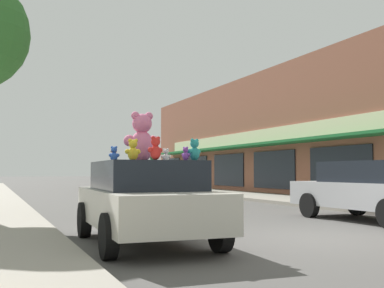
% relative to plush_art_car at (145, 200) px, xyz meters
% --- Properties ---
extents(ground_plane, '(260.00, 260.00, 0.00)m').
position_rel_plush_art_car_xyz_m(ground_plane, '(3.31, -0.71, -0.79)').
color(ground_plane, '#514F4C').
extents(storefront_row, '(14.50, 36.69, 6.97)m').
position_rel_plush_art_car_xyz_m(storefront_row, '(17.96, 13.61, 2.69)').
color(storefront_row, brown).
rests_on(storefront_row, ground_plane).
extents(plush_art_car, '(2.14, 4.25, 1.48)m').
position_rel_plush_art_car_xyz_m(plush_art_car, '(0.00, 0.00, 0.00)').
color(plush_art_car, beige).
rests_on(plush_art_car, ground_plane).
extents(teddy_bear_giant, '(0.69, 0.42, 0.94)m').
position_rel_plush_art_car_xyz_m(teddy_bear_giant, '(0.04, 0.38, 1.14)').
color(teddy_bear_giant, pink).
rests_on(teddy_bear_giant, plush_art_car).
extents(teddy_bear_blue, '(0.21, 0.18, 0.29)m').
position_rel_plush_art_car_xyz_m(teddy_bear_blue, '(-0.46, 0.50, 0.83)').
color(teddy_bear_blue, blue).
rests_on(teddy_bear_blue, plush_art_car).
extents(teddy_bear_orange, '(0.18, 0.13, 0.24)m').
position_rel_plush_art_car_xyz_m(teddy_bear_orange, '(0.45, 0.91, 0.80)').
color(teddy_bear_orange, orange).
rests_on(teddy_bear_orange, plush_art_car).
extents(teddy_bear_brown, '(0.17, 0.22, 0.29)m').
position_rel_plush_art_car_xyz_m(teddy_bear_brown, '(-0.34, 1.02, 0.83)').
color(teddy_bear_brown, olive).
rests_on(teddy_bear_brown, plush_art_car).
extents(teddy_bear_green, '(0.24, 0.17, 0.32)m').
position_rel_plush_art_car_xyz_m(teddy_bear_green, '(0.39, 0.73, 0.84)').
color(teddy_bear_green, green).
rests_on(teddy_bear_green, plush_art_car).
extents(teddy_bear_white, '(0.20, 0.18, 0.28)m').
position_rel_plush_art_car_xyz_m(teddy_bear_white, '(0.61, 0.63, 0.82)').
color(teddy_bear_white, white).
rests_on(teddy_bear_white, plush_art_car).
extents(teddy_bear_purple, '(0.14, 0.18, 0.24)m').
position_rel_plush_art_car_xyz_m(teddy_bear_purple, '(0.46, -0.78, 0.80)').
color(teddy_bear_purple, purple).
rests_on(teddy_bear_purple, plush_art_car).
extents(teddy_bear_red, '(0.29, 0.21, 0.38)m').
position_rel_plush_art_car_xyz_m(teddy_bear_red, '(-0.16, -1.05, 0.87)').
color(teddy_bear_red, red).
rests_on(teddy_bear_red, plush_art_car).
extents(teddy_bear_yellow, '(0.28, 0.17, 0.38)m').
position_rel_plush_art_car_xyz_m(teddy_bear_yellow, '(-0.33, -0.32, 0.87)').
color(teddy_bear_yellow, yellow).
rests_on(teddy_bear_yellow, plush_art_car).
extents(teddy_bear_teal, '(0.29, 0.20, 0.38)m').
position_rel_plush_art_car_xyz_m(teddy_bear_teal, '(0.64, -0.75, 0.87)').
color(teddy_bear_teal, teal).
rests_on(teddy_bear_teal, plush_art_car).
extents(parked_car_far_center, '(1.92, 4.79, 1.57)m').
position_rel_plush_art_car_xyz_m(parked_car_far_center, '(6.63, 1.51, 0.03)').
color(parked_car_far_center, '#B7B7BC').
rests_on(parked_car_far_center, ground_plane).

